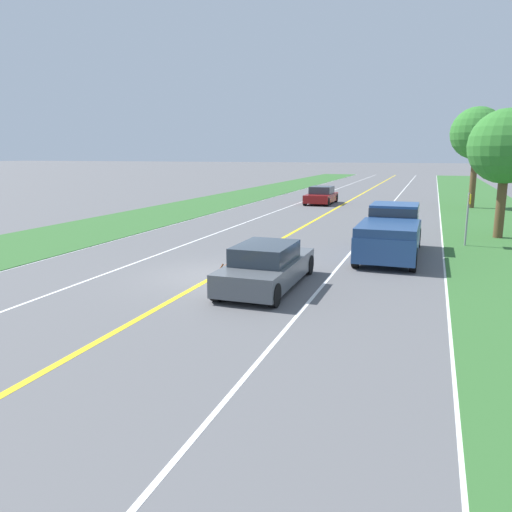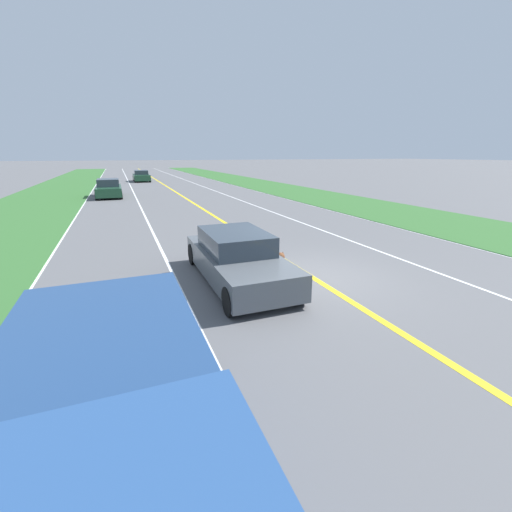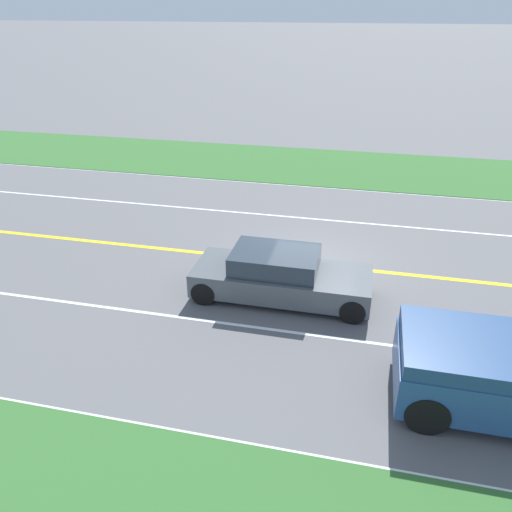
{
  "view_description": "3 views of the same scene",
  "coord_description": "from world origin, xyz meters",
  "px_view_note": "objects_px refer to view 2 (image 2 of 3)",
  "views": [
    {
      "loc": [
        6.38,
        -14.12,
        3.86
      ],
      "look_at": [
        1.8,
        -1.08,
        1.0
      ],
      "focal_mm": 35.0,
      "sensor_mm": 36.0,
      "label": 1
    },
    {
      "loc": [
        4.65,
        7.54,
        3.22
      ],
      "look_at": [
        1.7,
        0.09,
        0.83
      ],
      "focal_mm": 24.0,
      "sensor_mm": 36.0,
      "label": 2
    },
    {
      "loc": [
        13.09,
        1.32,
        6.92
      ],
      "look_at": [
        1.59,
        -1.33,
        0.92
      ],
      "focal_mm": 35.0,
      "sensor_mm": 36.0,
      "label": 3
    }
  ],
  "objects_px": {
    "ego_car": "(237,258)",
    "car_trailing_near": "(109,189)",
    "dog": "(279,259)",
    "pickup_truck": "(99,481)",
    "car_trailing_mid": "(141,176)"
  },
  "relations": [
    {
      "from": "dog",
      "to": "car_trailing_mid",
      "type": "relative_size",
      "value": 0.25
    },
    {
      "from": "pickup_truck",
      "to": "car_trailing_mid",
      "type": "xyz_separation_m",
      "value": [
        -3.08,
        -43.17,
        -0.32
      ]
    },
    {
      "from": "dog",
      "to": "pickup_truck",
      "type": "bearing_deg",
      "value": 73.48
    },
    {
      "from": "ego_car",
      "to": "dog",
      "type": "relative_size",
      "value": 4.02
    },
    {
      "from": "ego_car",
      "to": "car_trailing_near",
      "type": "height_order",
      "value": "car_trailing_near"
    },
    {
      "from": "ego_car",
      "to": "pickup_truck",
      "type": "distance_m",
      "value": 6.7
    },
    {
      "from": "ego_car",
      "to": "car_trailing_near",
      "type": "distance_m",
      "value": 21.57
    },
    {
      "from": "dog",
      "to": "car_trailing_mid",
      "type": "height_order",
      "value": "car_trailing_mid"
    },
    {
      "from": "ego_car",
      "to": "pickup_truck",
      "type": "height_order",
      "value": "pickup_truck"
    },
    {
      "from": "ego_car",
      "to": "pickup_truck",
      "type": "xyz_separation_m",
      "value": [
        3.05,
        5.95,
        0.34
      ]
    },
    {
      "from": "pickup_truck",
      "to": "car_trailing_near",
      "type": "xyz_separation_m",
      "value": [
        0.39,
        -27.25,
        -0.31
      ]
    },
    {
      "from": "ego_car",
      "to": "car_trailing_near",
      "type": "xyz_separation_m",
      "value": [
        3.43,
        -21.3,
        0.03
      ]
    },
    {
      "from": "dog",
      "to": "ego_car",
      "type": "bearing_deg",
      "value": 11.5
    },
    {
      "from": "dog",
      "to": "car_trailing_mid",
      "type": "xyz_separation_m",
      "value": [
        1.11,
        -37.37,
        0.13
      ]
    },
    {
      "from": "pickup_truck",
      "to": "car_trailing_near",
      "type": "distance_m",
      "value": 27.26
    }
  ]
}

